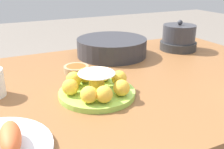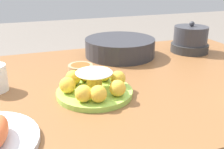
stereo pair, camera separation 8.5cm
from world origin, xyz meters
name	(u,v)px [view 1 (the left image)]	position (x,y,z in m)	size (l,w,h in m)	color
dining_table	(124,103)	(0.00, 0.00, 0.66)	(1.34, 0.88, 0.77)	brown
cake_plate	(96,86)	(-0.15, -0.09, 0.80)	(0.23, 0.23, 0.08)	#99CC4C
serving_bowl	(112,46)	(0.08, 0.26, 0.81)	(0.31, 0.31, 0.08)	#2D2D33
sauce_bowl	(76,69)	(-0.14, 0.13, 0.78)	(0.09, 0.09, 0.02)	tan
warming_pot	(179,38)	(0.41, 0.21, 0.82)	(0.17, 0.17, 0.14)	#2D2D2D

